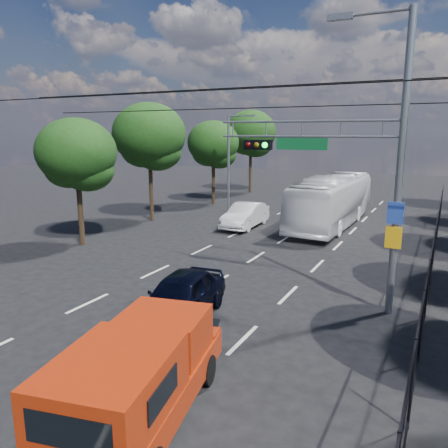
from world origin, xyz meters
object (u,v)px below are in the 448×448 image
Objects in this scene: signal_mast at (361,153)px; red_pickup at (139,375)px; white_bus at (332,201)px; white_van at (245,215)px; navy_hatchback at (181,297)px.

signal_mast is 1.67× the size of red_pickup.
signal_mast is at bearing -72.32° from white_bus.
white_van is at bearing 130.64° from signal_mast.
navy_hatchback is at bearing -91.65° from white_bus.
white_van is at bearing 108.05° from red_pickup.
signal_mast is at bearing -51.35° from white_van.
red_pickup is 1.24× the size of white_van.
signal_mast is 13.90m from white_van.
red_pickup is 5.15m from navy_hatchback.
white_bus reaches higher than navy_hatchback.
red_pickup is 21.34m from white_bus.
navy_hatchback is (-4.67, -3.57, -4.49)m from signal_mast.
navy_hatchback is at bearing -75.93° from white_van.
white_van is (-3.90, 13.55, 0.00)m from navy_hatchback.
white_van is (-8.57, 9.99, -4.49)m from signal_mast.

